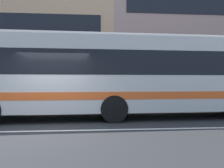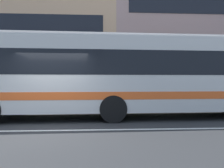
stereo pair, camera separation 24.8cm
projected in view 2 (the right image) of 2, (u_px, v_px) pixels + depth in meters
ground_plane at (46, 131)px, 7.03m from camera, size 160.00×160.00×0.00m
lane_centre_line at (46, 131)px, 7.03m from camera, size 60.00×0.16×0.01m
hedge_row_far at (136, 100)px, 13.53m from camera, size 23.84×1.10×0.86m
transit_bus at (129, 74)px, 9.66m from camera, size 12.39×3.05×3.32m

